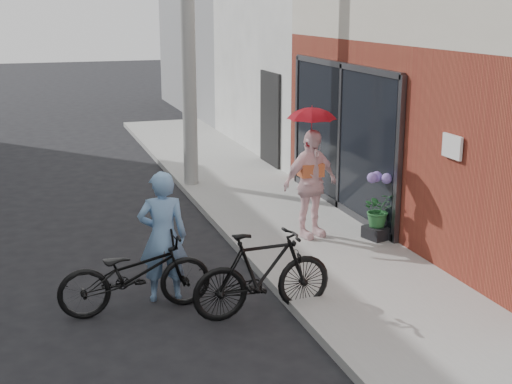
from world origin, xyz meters
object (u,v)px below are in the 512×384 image
bike_right (263,273)px  planter (377,232)px  kimono_woman (310,184)px  bike_left (135,274)px  utility_pole (187,8)px  officer (163,237)px

bike_right → planter: bike_right is taller
kimono_woman → planter: size_ratio=4.64×
bike_left → bike_right: size_ratio=1.06×
bike_left → kimono_woman: kimono_woman is taller
utility_pole → bike_left: 6.56m
kimono_woman → planter: 1.26m
utility_pole → planter: 5.69m
utility_pole → kimono_woman: utility_pole is taller
bike_right → officer: bearing=48.7°
officer → kimono_woman: 2.90m
utility_pole → kimono_woman: (0.96, -3.82, -2.55)m
kimono_woman → bike_left: bearing=-166.3°
utility_pole → bike_left: bearing=-109.7°
bike_left → utility_pole: bearing=-20.9°
officer → bike_left: bearing=40.8°
utility_pole → officer: 6.09m
planter → bike_left: bearing=-162.1°
planter → kimono_woman: bearing=156.2°
bike_left → planter: size_ratio=5.11×
utility_pole → bike_left: utility_pole is taller
officer → planter: 3.66m
utility_pole → kimono_woman: size_ratio=4.24×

